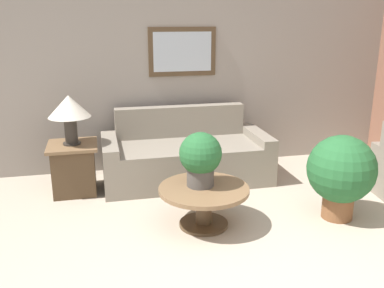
# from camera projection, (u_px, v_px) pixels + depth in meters

# --- Properties ---
(wall_back) EXTENTS (7.71, 0.09, 2.60)m
(wall_back) POSITION_uv_depth(u_px,v_px,m) (184.00, 70.00, 5.61)
(wall_back) COLOR gray
(wall_back) RESTS_ON ground_plane
(couch_main) EXTENTS (2.03, 0.92, 0.87)m
(couch_main) POSITION_uv_depth(u_px,v_px,m) (186.00, 157.00, 5.33)
(couch_main) COLOR gray
(couch_main) RESTS_ON ground_plane
(coffee_table) EXTENTS (0.88, 0.88, 0.40)m
(coffee_table) POSITION_uv_depth(u_px,v_px,m) (204.00, 198.00, 4.13)
(coffee_table) COLOR #4C3823
(coffee_table) RESTS_ON ground_plane
(side_table) EXTENTS (0.56, 0.56, 0.58)m
(side_table) POSITION_uv_depth(u_px,v_px,m) (74.00, 168.00, 4.93)
(side_table) COLOR #4C3823
(side_table) RESTS_ON ground_plane
(table_lamp) EXTENTS (0.47, 0.47, 0.56)m
(table_lamp) POSITION_uv_depth(u_px,v_px,m) (69.00, 109.00, 4.73)
(table_lamp) COLOR #2D2823
(table_lamp) RESTS_ON side_table
(potted_plant_on_table) EXTENTS (0.41, 0.41, 0.53)m
(potted_plant_on_table) POSITION_uv_depth(u_px,v_px,m) (200.00, 157.00, 4.07)
(potted_plant_on_table) COLOR #4C4742
(potted_plant_on_table) RESTS_ON coffee_table
(potted_plant_floor) EXTENTS (0.68, 0.68, 0.87)m
(potted_plant_floor) POSITION_uv_depth(u_px,v_px,m) (341.00, 172.00, 4.24)
(potted_plant_floor) COLOR brown
(potted_plant_floor) RESTS_ON ground_plane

